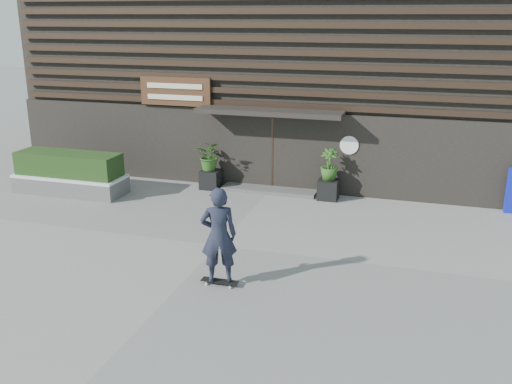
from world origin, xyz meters
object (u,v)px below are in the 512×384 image
(planter_pot_left, at_px, (211,179))
(raised_bed, at_px, (71,185))
(skateboarder, at_px, (219,236))
(planter_pot_right, at_px, (328,189))

(planter_pot_left, xyz_separation_m, raised_bed, (-4.04, -1.71, -0.05))
(planter_pot_left, bearing_deg, raised_bed, -157.09)
(planter_pot_left, distance_m, skateboarder, 6.94)
(planter_pot_left, bearing_deg, planter_pot_right, 0.00)
(planter_pot_right, relative_size, raised_bed, 0.17)
(planter_pot_right, bearing_deg, skateboarder, -100.01)
(planter_pot_left, distance_m, planter_pot_right, 3.80)
(raised_bed, height_order, skateboarder, skateboarder)
(planter_pot_left, relative_size, planter_pot_right, 1.00)
(planter_pot_left, height_order, planter_pot_right, same)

